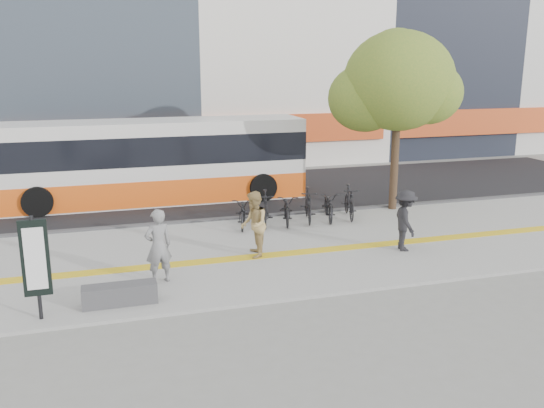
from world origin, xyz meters
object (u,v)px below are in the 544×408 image
object	(u,v)px
bus	(152,164)
pedestrian_tan	(254,224)
bench	(120,294)
pedestrian_dark	(405,220)
seated_woman	(158,246)
street_tree	(396,83)
signboard	(35,260)

from	to	relation	value
bus	pedestrian_tan	world-z (taller)	bus
bench	pedestrian_dark	size ratio (longest dim) A/B	0.93
bench	pedestrian_dark	distance (m)	8.01
bus	seated_woman	distance (m)	8.67
bench	street_tree	bearing A→B (deg)	31.62
bench	pedestrian_tan	size ratio (longest dim) A/B	0.89
street_tree	pedestrian_dark	size ratio (longest dim) A/B	3.66
street_tree	seated_woman	world-z (taller)	street_tree
bus	pedestrian_tan	size ratio (longest dim) A/B	6.37
bus	pedestrian_tan	xyz separation A→B (m)	(1.97, -7.46, -0.52)
pedestrian_tan	bus	bearing A→B (deg)	-154.12
pedestrian_dark	street_tree	bearing A→B (deg)	-12.53
bench	pedestrian_dark	xyz separation A→B (m)	(7.84, 1.56, 0.64)
street_tree	pedestrian_tan	size ratio (longest dim) A/B	3.50
bus	street_tree	bearing A→B (deg)	-24.42
bench	pedestrian_tan	distance (m)	4.33
street_tree	pedestrian_tan	distance (m)	8.03
street_tree	bus	world-z (taller)	street_tree
signboard	bench	bearing A→B (deg)	10.81
signboard	street_tree	distance (m)	13.40
signboard	seated_woman	distance (m)	2.95
bench	bus	world-z (taller)	bus
signboard	pedestrian_tan	world-z (taller)	signboard
bus	pedestrian_dark	world-z (taller)	bus
seated_woman	pedestrian_tan	xyz separation A→B (m)	(2.67, 1.17, -0.00)
bench	street_tree	xyz separation A→B (m)	(9.78, 6.02, 4.21)
bench	seated_woman	size ratio (longest dim) A/B	0.88
street_tree	pedestrian_tan	xyz separation A→B (m)	(-6.14, -3.78, -3.53)
bench	pedestrian_tan	world-z (taller)	pedestrian_tan
bench	signboard	xyz separation A→B (m)	(-1.60, -0.31, 1.06)
pedestrian_dark	seated_woman	bearing A→B (deg)	105.06
street_tree	pedestrian_tan	world-z (taller)	street_tree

